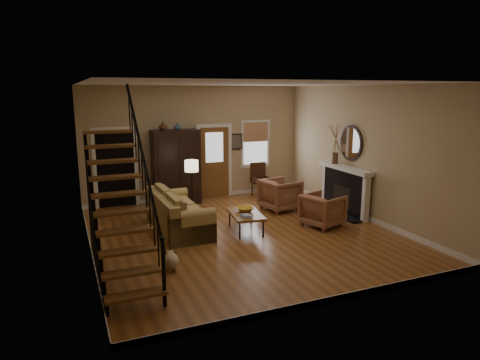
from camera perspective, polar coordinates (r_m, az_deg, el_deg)
name	(u,v)px	position (r m, az deg, el deg)	size (l,w,h in m)	color
room	(200,158)	(10.82, -5.31, 2.99)	(7.00, 7.33, 3.30)	#955725
staircase	(119,187)	(7.36, -15.78, -0.85)	(0.94, 2.80, 3.20)	brown
fireplace	(346,186)	(11.45, 13.93, -0.72)	(0.33, 1.95, 2.30)	black
armoire	(176,167)	(12.14, -8.53, 1.70)	(1.30, 0.60, 2.10)	black
vase_a	(163,126)	(11.81, -10.24, 7.11)	(0.24, 0.24, 0.25)	#4C2619
vase_b	(177,126)	(11.91, -8.34, 7.12)	(0.20, 0.20, 0.21)	#334C60
sofa	(179,212)	(9.90, -8.18, -4.30)	(0.99, 2.30, 0.86)	tan
coffee_table	(246,222)	(9.80, 0.77, -5.64)	(0.66, 1.13, 0.43)	brown
bowl	(245,209)	(9.87, 0.70, -3.90)	(0.39, 0.39, 0.10)	#C39217
books	(246,216)	(9.42, 0.83, -4.82)	(0.21, 0.28, 0.05)	beige
armchair_left	(323,210)	(10.33, 10.95, -3.96)	(0.82, 0.85, 0.77)	brown
armchair_right	(280,195)	(11.54, 5.39, -1.95)	(0.89, 0.92, 0.84)	brown
floor_lamp	(192,189)	(10.76, -6.42, -1.25)	(0.34, 0.34, 1.47)	black
side_chair	(261,180)	(12.91, 2.80, -0.02)	(0.54, 0.54, 1.02)	#3B2212
dog	(172,262)	(7.88, -9.10, -10.70)	(0.26, 0.44, 0.32)	beige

